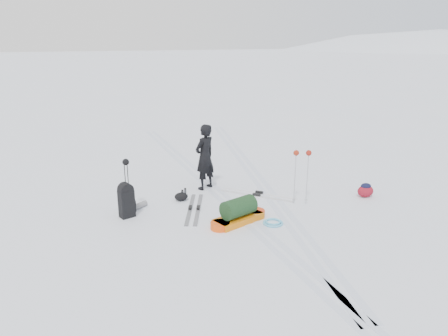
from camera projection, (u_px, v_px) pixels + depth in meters
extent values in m
plane|color=white|center=(232.00, 206.00, 10.58)|extent=(200.00, 200.00, 0.00)
ellipsoid|color=white|center=(405.00, 289.00, 140.88)|extent=(256.00, 192.00, 160.00)
cube|color=silver|center=(228.00, 207.00, 10.54)|extent=(1.40, 17.97, 0.01)
cube|color=silver|center=(237.00, 205.00, 10.61)|extent=(1.40, 17.97, 0.01)
cube|color=silver|center=(252.00, 176.00, 12.77)|extent=(2.09, 13.88, 0.01)
cube|color=silver|center=(259.00, 176.00, 12.84)|extent=(2.09, 13.88, 0.01)
imported|color=black|center=(205.00, 157.00, 11.53)|extent=(0.77, 0.70, 1.76)
cube|color=orange|center=(238.00, 219.00, 9.66)|extent=(1.25, 0.89, 0.14)
cylinder|color=red|center=(256.00, 213.00, 9.99)|extent=(0.55, 0.55, 0.14)
cylinder|color=#F04E0E|center=(220.00, 226.00, 9.34)|extent=(0.55, 0.55, 0.14)
cylinder|color=black|center=(239.00, 207.00, 9.58)|extent=(0.87, 0.68, 0.42)
cube|color=black|center=(127.00, 204.00, 9.87)|extent=(0.38, 0.33, 0.64)
cylinder|color=black|center=(126.00, 190.00, 9.77)|extent=(0.37, 0.32, 0.31)
cube|color=black|center=(133.00, 205.00, 10.01)|extent=(0.13, 0.18, 0.28)
cylinder|color=slate|center=(138.00, 206.00, 10.40)|extent=(0.49, 0.41, 0.14)
cylinder|color=black|center=(126.00, 187.00, 10.18)|extent=(0.02, 0.02, 1.17)
cylinder|color=black|center=(129.00, 187.00, 10.15)|extent=(0.02, 0.02, 1.17)
torus|color=black|center=(127.00, 206.00, 10.32)|extent=(0.10, 0.10, 0.01)
torus|color=black|center=(130.00, 207.00, 10.29)|extent=(0.10, 0.10, 0.01)
sphere|color=black|center=(126.00, 162.00, 9.98)|extent=(0.16, 0.16, 0.16)
cylinder|color=#B7B9BE|center=(295.00, 179.00, 10.57)|extent=(0.02, 0.02, 1.27)
cylinder|color=#B6B8BD|center=(307.00, 179.00, 10.56)|extent=(0.02, 0.02, 1.27)
torus|color=#9DA0A4|center=(294.00, 200.00, 10.72)|extent=(0.10, 0.10, 0.01)
torus|color=#ADAFB4|center=(306.00, 200.00, 10.72)|extent=(0.10, 0.10, 0.01)
sphere|color=maroon|center=(296.00, 153.00, 10.37)|extent=(0.14, 0.14, 0.14)
sphere|color=maroon|center=(309.00, 153.00, 10.36)|extent=(0.14, 0.14, 0.14)
cube|color=gray|center=(198.00, 209.00, 10.39)|extent=(0.71, 1.85, 0.02)
cube|color=gray|center=(190.00, 209.00, 10.39)|extent=(0.71, 1.85, 0.02)
cube|color=black|center=(198.00, 208.00, 10.38)|extent=(0.13, 0.21, 0.05)
cube|color=black|center=(190.00, 208.00, 10.38)|extent=(0.13, 0.21, 0.05)
cube|color=silver|center=(256.00, 196.00, 11.21)|extent=(1.53, 1.43, 0.02)
cube|color=silver|center=(259.00, 194.00, 11.38)|extent=(1.53, 1.43, 0.02)
cube|color=black|center=(257.00, 195.00, 11.20)|extent=(0.20, 0.19, 0.06)
cube|color=black|center=(259.00, 192.00, 11.37)|extent=(0.20, 0.19, 0.06)
torus|color=#5FBFE6|center=(273.00, 223.00, 9.59)|extent=(0.48, 0.48, 0.05)
torus|color=#62CCEE|center=(273.00, 222.00, 9.63)|extent=(0.37, 0.37, 0.04)
ellipsoid|color=maroon|center=(365.00, 191.00, 11.15)|extent=(0.44, 0.33, 0.30)
ellipsoid|color=black|center=(366.00, 186.00, 11.11)|extent=(0.28, 0.23, 0.15)
cylinder|color=#595C61|center=(182.00, 195.00, 10.98)|extent=(0.07, 0.07, 0.23)
cylinder|color=slate|center=(185.00, 193.00, 11.16)|extent=(0.07, 0.07, 0.21)
cylinder|color=black|center=(182.00, 190.00, 10.94)|extent=(0.06, 0.06, 0.03)
cylinder|color=black|center=(185.00, 189.00, 11.12)|extent=(0.06, 0.06, 0.03)
ellipsoid|color=black|center=(181.00, 197.00, 10.91)|extent=(0.36, 0.28, 0.21)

